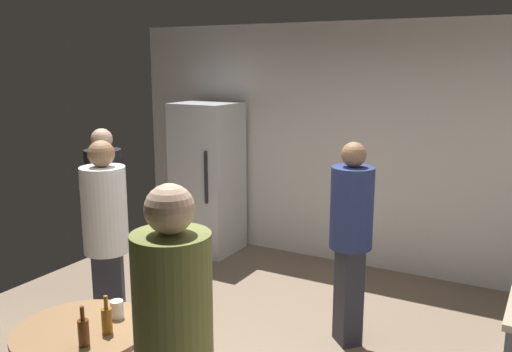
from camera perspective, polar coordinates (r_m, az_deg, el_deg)
wall_back at (r=6.20m, az=8.85°, el=3.16°), size 5.32×0.06×2.70m
refrigerator at (r=6.59m, az=-5.06°, el=-0.20°), size 0.70×0.68×1.80m
foreground_table at (r=3.55m, az=-17.66°, el=-16.41°), size 0.80×0.80×0.73m
beer_bottle_amber at (r=3.37m, az=-15.30°, el=-14.25°), size 0.06×0.06×0.23m
beer_bottle_brown at (r=3.28m, az=-17.56°, el=-15.19°), size 0.06×0.06×0.23m
plastic_cup_white at (r=3.55m, az=-14.30°, el=-13.32°), size 0.08×0.08×0.11m
person_in_olive_shirt at (r=2.50m, az=-8.52°, el=-17.59°), size 0.48×0.48×1.80m
person_in_black_shirt at (r=5.31m, az=-15.44°, el=-2.66°), size 0.47×0.47×1.68m
person_in_navy_shirt at (r=4.41m, az=9.88°, el=-5.44°), size 0.48×0.48×1.67m
person_in_white_shirt at (r=4.35m, az=-15.40°, el=-5.65°), size 0.48×0.48×1.71m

